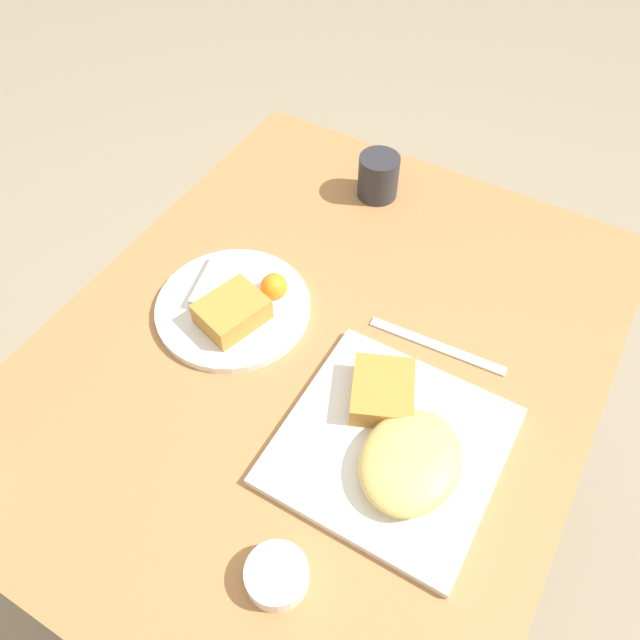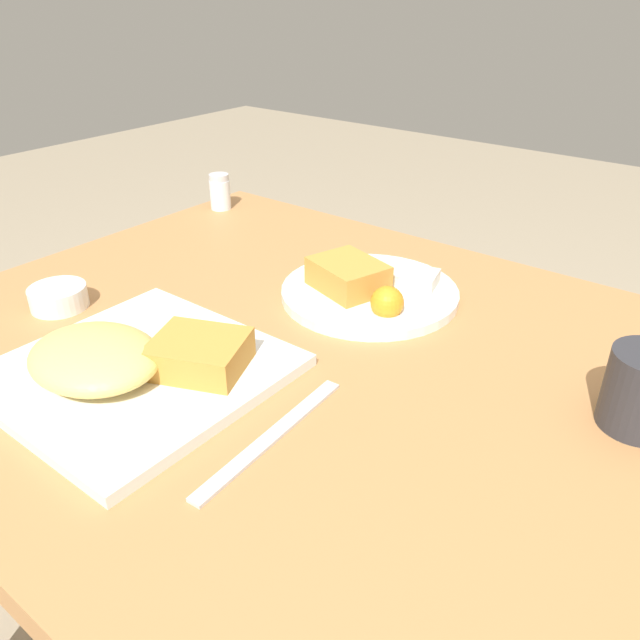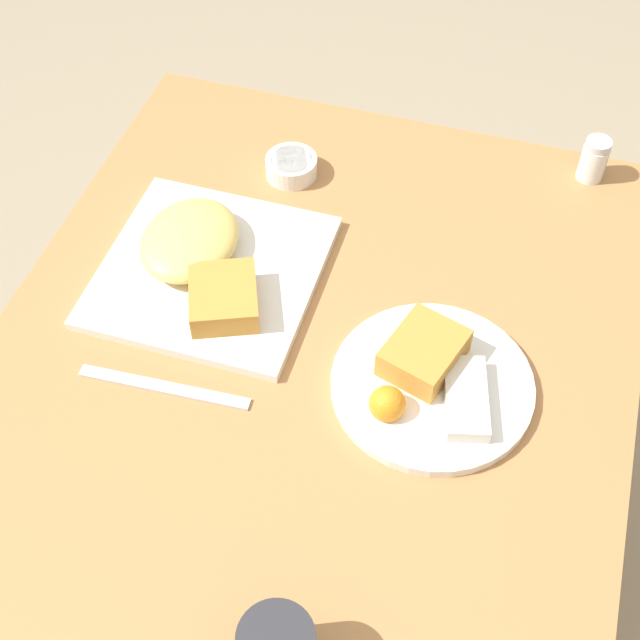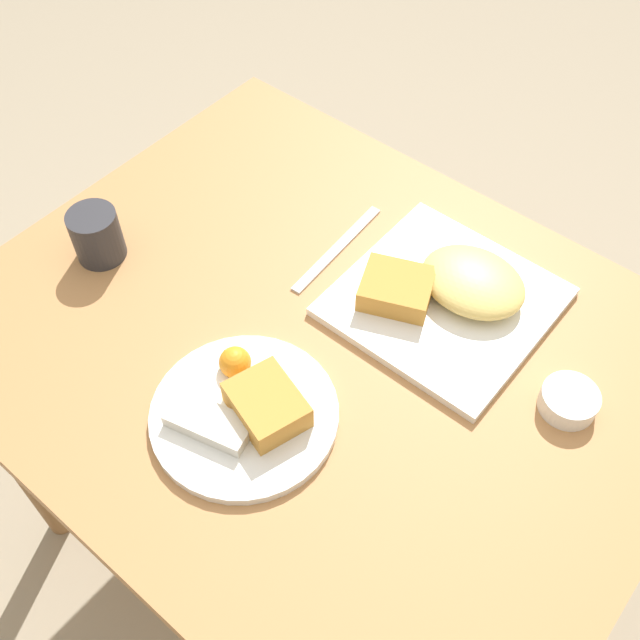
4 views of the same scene
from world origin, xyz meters
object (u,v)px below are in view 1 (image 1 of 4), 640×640
(sauce_ramekin, at_px, (277,575))
(plate_oval_far, at_px, (234,305))
(plate_square_near, at_px, (397,444))
(coffee_mug, at_px, (378,176))
(butter_knife, at_px, (437,346))

(sauce_ramekin, bearing_deg, plate_oval_far, 41.59)
(plate_square_near, bearing_deg, coffee_mug, 29.42)
(butter_knife, bearing_deg, plate_square_near, 93.05)
(sauce_ramekin, xyz_separation_m, butter_knife, (0.41, -0.03, -0.01))
(plate_oval_far, height_order, sauce_ramekin, plate_oval_far)
(plate_oval_far, bearing_deg, sauce_ramekin, -138.41)
(sauce_ramekin, relative_size, butter_knife, 0.35)
(butter_knife, distance_m, coffee_mug, 0.37)
(plate_oval_far, xyz_separation_m, butter_knife, (0.10, -0.31, -0.01))
(sauce_ramekin, xyz_separation_m, coffee_mug, (0.69, 0.21, 0.03))
(plate_square_near, relative_size, butter_knife, 1.31)
(plate_square_near, relative_size, coffee_mug, 3.46)
(plate_square_near, relative_size, plate_oval_far, 1.16)
(sauce_ramekin, height_order, coffee_mug, coffee_mug)
(sauce_ramekin, bearing_deg, butter_knife, -3.93)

